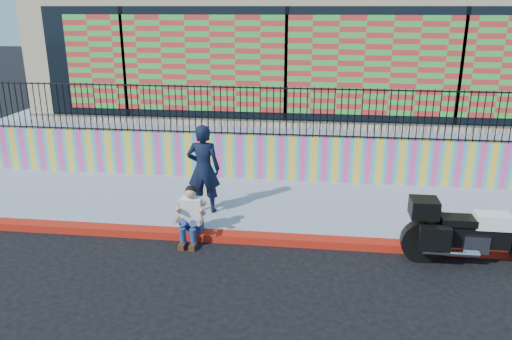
# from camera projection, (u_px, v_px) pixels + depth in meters

# --- Properties ---
(ground) EXTENTS (90.00, 90.00, 0.00)m
(ground) POSITION_uv_depth(u_px,v_px,m) (268.00, 242.00, 9.42)
(ground) COLOR black
(ground) RESTS_ON ground
(red_curb) EXTENTS (16.00, 0.30, 0.15)m
(red_curb) POSITION_uv_depth(u_px,v_px,m) (268.00, 239.00, 9.39)
(red_curb) COLOR #A00B0C
(red_curb) RESTS_ON ground
(sidewalk) EXTENTS (16.00, 3.00, 0.15)m
(sidewalk) POSITION_uv_depth(u_px,v_px,m) (276.00, 206.00, 10.95)
(sidewalk) COLOR gray
(sidewalk) RESTS_ON ground
(mural_wall) EXTENTS (16.00, 0.20, 1.10)m
(mural_wall) POSITION_uv_depth(u_px,v_px,m) (282.00, 158.00, 12.26)
(mural_wall) COLOR #EB3D8E
(mural_wall) RESTS_ON sidewalk
(metal_fence) EXTENTS (15.80, 0.04, 1.20)m
(metal_fence) POSITION_uv_depth(u_px,v_px,m) (283.00, 112.00, 11.90)
(metal_fence) COLOR black
(metal_fence) RESTS_ON mural_wall
(elevated_platform) EXTENTS (16.00, 10.00, 1.25)m
(elevated_platform) POSITION_uv_depth(u_px,v_px,m) (293.00, 117.00, 17.09)
(elevated_platform) COLOR gray
(elevated_platform) RESTS_ON ground
(storefront_building) EXTENTS (14.00, 8.06, 4.00)m
(storefront_building) POSITION_uv_depth(u_px,v_px,m) (295.00, 39.00, 16.07)
(storefront_building) COLOR tan
(storefront_building) RESTS_ON elevated_platform
(police_motorcycle) EXTENTS (2.47, 0.82, 1.54)m
(police_motorcycle) POSITION_uv_depth(u_px,v_px,m) (476.00, 229.00, 8.46)
(police_motorcycle) COLOR black
(police_motorcycle) RESTS_ON ground
(police_officer) EXTENTS (0.69, 0.47, 1.86)m
(police_officer) POSITION_uv_depth(u_px,v_px,m) (204.00, 169.00, 10.20)
(police_officer) COLOR black
(police_officer) RESTS_ON sidewalk
(seated_man) EXTENTS (0.54, 0.71, 1.06)m
(seated_man) POSITION_uv_depth(u_px,v_px,m) (190.00, 220.00, 9.29)
(seated_man) COLOR navy
(seated_man) RESTS_ON ground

